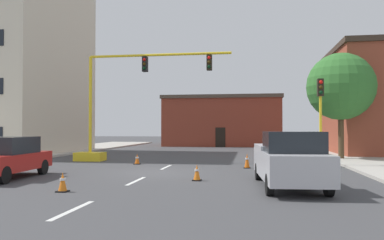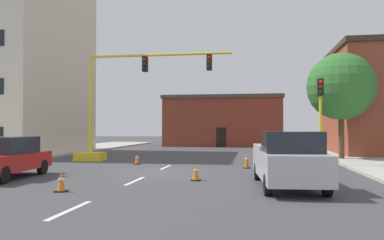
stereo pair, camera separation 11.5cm
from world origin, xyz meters
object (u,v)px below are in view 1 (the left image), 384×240
at_px(traffic_cone_roadside_d, 63,182).
at_px(tree_right_mid, 341,87).
at_px(pickup_truck_silver, 289,160).
at_px(traffic_cone_roadside_a, 247,161).
at_px(traffic_cone_roadside_b, 137,159).
at_px(sedan_red_near_left, 7,157).
at_px(traffic_signal_gantry, 110,125).
at_px(traffic_light_pole_right, 321,102).
at_px(traffic_cone_roadside_c, 197,173).

bearing_deg(traffic_cone_roadside_d, tree_right_mid, 50.24).
relative_size(tree_right_mid, traffic_cone_roadside_d, 10.86).
height_order(pickup_truck_silver, traffic_cone_roadside_a, pickup_truck_silver).
bearing_deg(traffic_cone_roadside_b, traffic_cone_roadside_d, -87.57).
xyz_separation_m(tree_right_mid, sedan_red_near_left, (-15.95, -11.63, -3.95)).
bearing_deg(traffic_cone_roadside_b, pickup_truck_silver, -44.09).
relative_size(tree_right_mid, traffic_cone_roadside_b, 11.68).
relative_size(traffic_cone_roadside_a, traffic_cone_roadside_d, 1.21).
xyz_separation_m(traffic_signal_gantry, pickup_truck_silver, (10.29, -9.53, -1.33)).
xyz_separation_m(traffic_light_pole_right, sedan_red_near_left, (-13.86, -6.94, -2.64)).
xyz_separation_m(sedan_red_near_left, traffic_cone_roadside_c, (7.95, 0.55, -0.56)).
bearing_deg(sedan_red_near_left, traffic_signal_gantry, 82.64).
height_order(traffic_signal_gantry, traffic_cone_roadside_a, traffic_signal_gantry).
relative_size(traffic_light_pole_right, traffic_cone_roadside_d, 7.39).
distance_m(traffic_light_pole_right, traffic_cone_roadside_c, 9.27).
relative_size(traffic_signal_gantry, traffic_cone_roadside_c, 15.18).
height_order(traffic_signal_gantry, traffic_cone_roadside_c, traffic_signal_gantry).
bearing_deg(sedan_red_near_left, traffic_cone_roadside_d, -35.47).
bearing_deg(traffic_light_pole_right, traffic_signal_gantry, 171.41).
height_order(pickup_truck_silver, traffic_cone_roadside_d, pickup_truck_silver).
relative_size(sedan_red_near_left, traffic_cone_roadside_d, 7.09).
xyz_separation_m(traffic_light_pole_right, traffic_cone_roadside_d, (-9.91, -9.75, -3.21)).
bearing_deg(traffic_cone_roadside_c, traffic_cone_roadside_a, 69.48).
bearing_deg(traffic_cone_roadside_c, tree_right_mid, 54.16).
height_order(traffic_light_pole_right, traffic_cone_roadside_d, traffic_light_pole_right).
distance_m(traffic_light_pole_right, traffic_cone_roadside_b, 10.82).
distance_m(pickup_truck_silver, traffic_cone_roadside_b, 11.03).
xyz_separation_m(pickup_truck_silver, traffic_cone_roadside_c, (-3.48, 1.22, -0.65)).
xyz_separation_m(traffic_signal_gantry, traffic_cone_roadside_a, (8.75, -3.12, -1.92)).
height_order(tree_right_mid, traffic_cone_roadside_a, tree_right_mid).
relative_size(traffic_signal_gantry, traffic_cone_roadside_d, 15.46).
bearing_deg(traffic_signal_gantry, traffic_light_pole_right, -8.59).
bearing_deg(traffic_cone_roadside_b, traffic_light_pole_right, -0.28).
xyz_separation_m(traffic_cone_roadside_a, traffic_cone_roadside_b, (-6.37, 1.25, -0.09)).
height_order(pickup_truck_silver, traffic_cone_roadside_b, pickup_truck_silver).
xyz_separation_m(traffic_cone_roadside_a, traffic_cone_roadside_c, (-1.94, -5.19, -0.06)).
xyz_separation_m(traffic_signal_gantry, traffic_cone_roadside_d, (2.80, -11.67, -1.98)).
distance_m(pickup_truck_silver, traffic_cone_roadside_c, 3.75).
bearing_deg(traffic_cone_roadside_c, traffic_cone_roadside_d, -140.05).
bearing_deg(traffic_cone_roadside_d, traffic_cone_roadside_a, 55.15).
height_order(tree_right_mid, pickup_truck_silver, tree_right_mid).
bearing_deg(traffic_light_pole_right, traffic_cone_roadside_c, -132.73).
xyz_separation_m(traffic_signal_gantry, traffic_light_pole_right, (12.71, -1.92, 1.23)).
height_order(sedan_red_near_left, traffic_cone_roadside_d, sedan_red_near_left).
distance_m(traffic_signal_gantry, traffic_light_pole_right, 12.91).
bearing_deg(traffic_cone_roadside_a, traffic_cone_roadside_c, -110.52).
bearing_deg(traffic_cone_roadside_d, pickup_truck_silver, 15.94).
distance_m(sedan_red_near_left, traffic_cone_roadside_a, 11.45).
xyz_separation_m(tree_right_mid, traffic_cone_roadside_c, (-8.00, -11.07, -4.51)).
bearing_deg(traffic_signal_gantry, sedan_red_near_left, -97.36).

